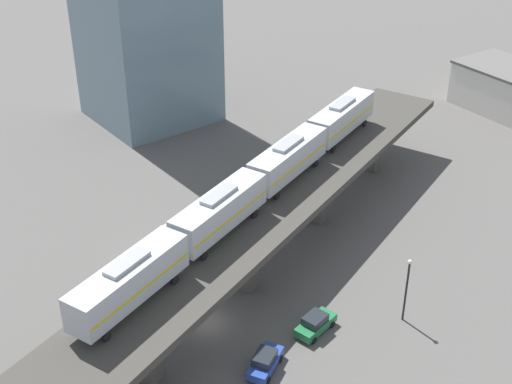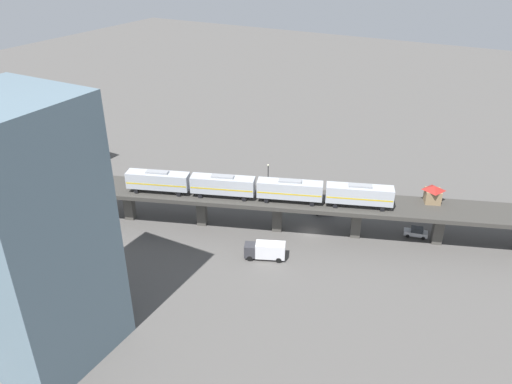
{
  "view_description": "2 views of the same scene",
  "coord_description": "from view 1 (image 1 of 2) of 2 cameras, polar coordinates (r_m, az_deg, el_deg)",
  "views": [
    {
      "loc": [
        43.94,
        -28.2,
        44.57
      ],
      "look_at": [
        -4.87,
        9.36,
        8.75
      ],
      "focal_mm": 50.0,
      "sensor_mm": 36.0,
      "label": 1
    },
    {
      "loc": [
        -77.2,
        -29.88,
        51.9
      ],
      "look_at": [
        -4.87,
        9.36,
        8.75
      ],
      "focal_mm": 35.0,
      "sensor_mm": 36.0,
      "label": 2
    }
  ],
  "objects": [
    {
      "name": "ground_plane",
      "position": [
        68.65,
        -3.78,
        -10.38
      ],
      "size": [
        400.0,
        400.0,
        0.0
      ],
      "primitive_type": "plane",
      "color": "#514F4C"
    },
    {
      "name": "elevated_viaduct",
      "position": [
        64.67,
        -4.05,
        -6.26
      ],
      "size": [
        39.11,
        89.39,
        7.25
      ],
      "color": "#393733",
      "rests_on": "ground"
    },
    {
      "name": "subway_train",
      "position": [
        70.74,
        0.0,
        0.73
      ],
      "size": [
        19.53,
        47.8,
        4.45
      ],
      "color": "#ADB2BA",
      "rests_on": "elevated_viaduct"
    },
    {
      "name": "street_car_green",
      "position": [
        67.2,
        4.78,
        -10.44
      ],
      "size": [
        2.68,
        4.68,
        1.89
      ],
      "color": "#1E6638",
      "rests_on": "ground"
    },
    {
      "name": "street_car_blue",
      "position": [
        63.28,
        0.72,
        -13.41
      ],
      "size": [
        3.71,
        4.72,
        1.89
      ],
      "color": "#233D93",
      "rests_on": "ground"
    },
    {
      "name": "delivery_truck",
      "position": [
        77.22,
        -6.57,
        -3.71
      ],
      "size": [
        4.88,
        7.51,
        3.2
      ],
      "color": "#333338",
      "rests_on": "ground"
    },
    {
      "name": "street_lamp",
      "position": [
        67.73,
        11.98,
        -7.28
      ],
      "size": [
        0.44,
        0.44,
        6.94
      ],
      "color": "black",
      "rests_on": "ground"
    }
  ]
}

